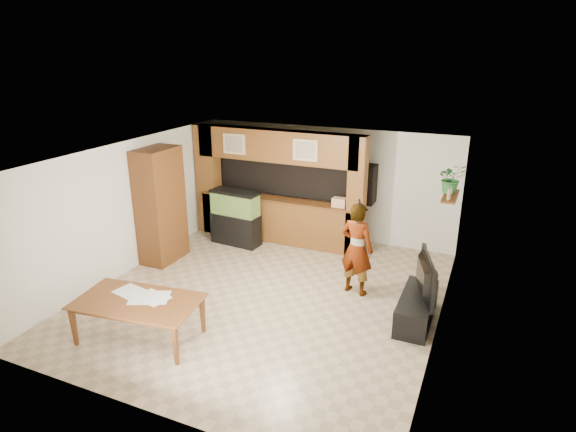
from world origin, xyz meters
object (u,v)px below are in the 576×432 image
at_px(television, 420,277).
at_px(dining_table, 138,321).
at_px(pantry_cabinet, 160,205).
at_px(aquarium, 236,218).
at_px(person, 357,249).

xyz_separation_m(television, dining_table, (-3.82, -2.27, -0.48)).
bearing_deg(dining_table, pantry_cabinet, 112.74).
relative_size(aquarium, television, 1.05).
distance_m(pantry_cabinet, television, 5.38).
xyz_separation_m(pantry_cabinet, television, (5.35, -0.37, -0.39)).
height_order(pantry_cabinet, dining_table, pantry_cabinet).
bearing_deg(television, dining_table, 103.69).
distance_m(pantry_cabinet, dining_table, 3.17).
height_order(pantry_cabinet, aquarium, pantry_cabinet).
bearing_deg(aquarium, person, -15.32).
height_order(pantry_cabinet, television, pantry_cabinet).
bearing_deg(pantry_cabinet, person, 2.44).
xyz_separation_m(person, dining_table, (-2.62, -2.82, -0.54)).
xyz_separation_m(aquarium, dining_table, (0.54, -3.99, -0.28)).
bearing_deg(person, pantry_cabinet, 16.12).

